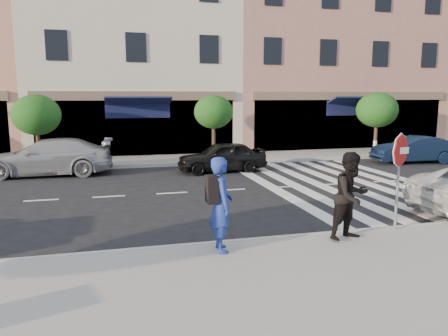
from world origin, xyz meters
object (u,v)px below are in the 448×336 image
(walker, at_px, (351,196))
(car_far_mid, at_px, (222,157))
(car_far_right, at_px, (414,150))
(stop_sign, at_px, (400,159))
(car_far_left, at_px, (48,157))
(photographer, at_px, (221,204))

(walker, relative_size, car_far_mid, 0.50)
(walker, xyz_separation_m, car_far_right, (9.06, 9.66, -0.44))
(stop_sign, distance_m, car_far_left, 13.43)
(stop_sign, distance_m, car_far_mid, 9.49)
(stop_sign, relative_size, car_far_mid, 0.59)
(stop_sign, xyz_separation_m, photographer, (-4.17, -0.33, -0.69))
(walker, distance_m, car_far_left, 12.83)
(photographer, height_order, car_far_right, photographer)
(car_far_right, bearing_deg, car_far_left, -85.23)
(photographer, bearing_deg, car_far_mid, -13.00)
(stop_sign, xyz_separation_m, car_far_mid, (-1.72, 9.27, -1.13))
(car_far_mid, height_order, car_far_right, car_far_right)
(car_far_left, xyz_separation_m, car_far_right, (16.35, -0.88, -0.09))
(photographer, height_order, car_far_left, photographer)
(car_far_left, bearing_deg, walker, 37.73)
(stop_sign, height_order, walker, stop_sign)
(car_far_mid, bearing_deg, photographer, -17.71)
(stop_sign, xyz_separation_m, car_far_left, (-8.65, 10.22, -1.03))
(car_far_right, bearing_deg, car_far_mid, -81.75)
(photographer, xyz_separation_m, car_far_right, (11.87, 9.66, -0.44))
(walker, xyz_separation_m, car_far_left, (-7.29, 10.55, -0.35))
(car_far_mid, bearing_deg, walker, -1.26)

